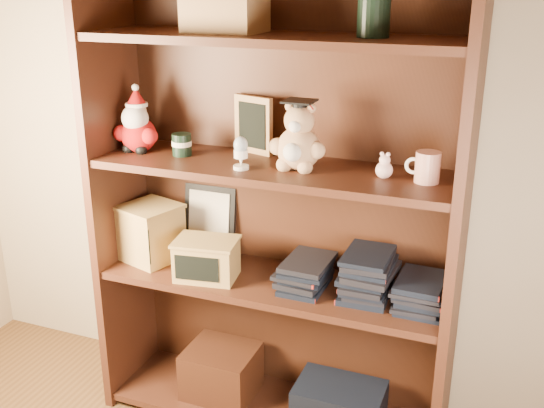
# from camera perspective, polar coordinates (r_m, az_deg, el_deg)

# --- Properties ---
(bookcase) EXTENTS (1.20, 0.35, 1.60)m
(bookcase) POSITION_cam_1_polar(r_m,az_deg,el_deg) (2.10, 0.44, -0.61)
(bookcase) COLOR #3E1E11
(bookcase) RESTS_ON ground
(shelf_lower) EXTENTS (1.14, 0.33, 0.02)m
(shelf_lower) POSITION_cam_1_polar(r_m,az_deg,el_deg) (2.15, -0.00, -7.09)
(shelf_lower) COLOR #3E1E11
(shelf_lower) RESTS_ON ground
(shelf_upper) EXTENTS (1.14, 0.33, 0.02)m
(shelf_upper) POSITION_cam_1_polar(r_m,az_deg,el_deg) (2.01, -0.00, 3.16)
(shelf_upper) COLOR #3E1E11
(shelf_upper) RESTS_ON ground
(santa_plush) EXTENTS (0.17, 0.12, 0.23)m
(santa_plush) POSITION_cam_1_polar(r_m,az_deg,el_deg) (2.19, -12.00, 6.82)
(santa_plush) COLOR #A50F0F
(santa_plush) RESTS_ON shelf_upper
(teachers_tin) EXTENTS (0.07, 0.07, 0.07)m
(teachers_tin) POSITION_cam_1_polar(r_m,az_deg,el_deg) (2.13, -8.08, 5.32)
(teachers_tin) COLOR black
(teachers_tin) RESTS_ON shelf_upper
(chalkboard_plaque) EXTENTS (0.15, 0.10, 0.19)m
(chalkboard_plaque) POSITION_cam_1_polar(r_m,az_deg,el_deg) (2.12, -1.67, 7.02)
(chalkboard_plaque) COLOR #9E7547
(chalkboard_plaque) RESTS_ON shelf_upper
(egg_cup) EXTENTS (0.05, 0.05, 0.10)m
(egg_cup) POSITION_cam_1_polar(r_m,az_deg,el_deg) (1.95, -2.81, 4.71)
(egg_cup) COLOR white
(egg_cup) RESTS_ON shelf_upper
(grad_teddy_bear) EXTENTS (0.18, 0.15, 0.22)m
(grad_teddy_bear) POSITION_cam_1_polar(r_m,az_deg,el_deg) (1.94, 2.36, 5.52)
(grad_teddy_bear) COLOR tan
(grad_teddy_bear) RESTS_ON shelf_upper
(pink_figurine) EXTENTS (0.05, 0.05, 0.08)m
(pink_figurine) POSITION_cam_1_polar(r_m,az_deg,el_deg) (1.90, 10.03, 3.23)
(pink_figurine) COLOR beige
(pink_figurine) RESTS_ON shelf_upper
(teacher_mug) EXTENTS (0.10, 0.07, 0.09)m
(teacher_mug) POSITION_cam_1_polar(r_m,az_deg,el_deg) (1.87, 13.71, 3.23)
(teacher_mug) COLOR silver
(teacher_mug) RESTS_ON shelf_upper
(certificate_frame) EXTENTS (0.20, 0.05, 0.25)m
(certificate_frame) POSITION_cam_1_polar(r_m,az_deg,el_deg) (2.33, -5.60, -1.37)
(certificate_frame) COLOR black
(certificate_frame) RESTS_ON shelf_lower
(treats_box) EXTENTS (0.23, 0.23, 0.20)m
(treats_box) POSITION_cam_1_polar(r_m,az_deg,el_deg) (2.30, -10.80, -2.50)
(treats_box) COLOR #B08B48
(treats_box) RESTS_ON shelf_lower
(pencils_box) EXTENTS (0.23, 0.18, 0.14)m
(pencils_box) POSITION_cam_1_polar(r_m,az_deg,el_deg) (2.14, -5.90, -4.90)
(pencils_box) COLOR #B08B48
(pencils_box) RESTS_ON shelf_lower
(book_stack_left) EXTENTS (0.14, 0.20, 0.10)m
(book_stack_left) POSITION_cam_1_polar(r_m,az_deg,el_deg) (2.09, 3.11, -6.15)
(book_stack_left) COLOR black
(book_stack_left) RESTS_ON shelf_lower
(book_stack_mid) EXTENTS (0.14, 0.20, 0.14)m
(book_stack_mid) POSITION_cam_1_polar(r_m,az_deg,el_deg) (2.03, 8.68, -6.41)
(book_stack_mid) COLOR black
(book_stack_mid) RESTS_ON shelf_lower
(book_stack_right) EXTENTS (0.14, 0.20, 0.11)m
(book_stack_right) POSITION_cam_1_polar(r_m,az_deg,el_deg) (2.02, 13.21, -7.48)
(book_stack_right) COLOR black
(book_stack_right) RESTS_ON shelf_lower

